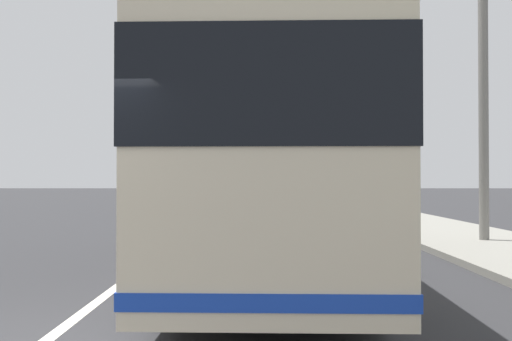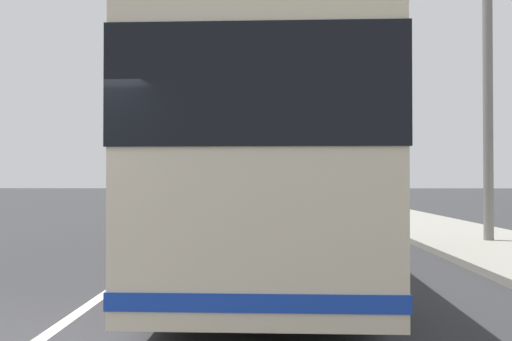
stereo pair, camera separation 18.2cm
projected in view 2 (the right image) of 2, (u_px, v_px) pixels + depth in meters
The scene contains 7 objects.
sidewalk_curb at pixel (474, 239), 15.75m from camera, with size 110.00×3.60×0.14m, color gray.
lane_divider_line at pixel (180, 241), 15.90m from camera, with size 110.00×0.16×0.01m, color silver.
coach_bus at pixel (271, 163), 10.68m from camera, with size 11.45×2.94×3.32m.
car_far_distant at pixel (173, 199), 29.28m from camera, with size 4.11×1.98×1.43m.
car_behind_bus at pixel (214, 191), 51.75m from camera, with size 4.21×1.94×1.35m.
car_ahead_same_lane at pixel (264, 193), 39.80m from camera, with size 4.06×1.97×1.58m.
utility_pole at pixel (488, 92), 14.85m from camera, with size 0.24×0.24×7.69m, color slate.
Camera 2 is at (-5.88, -2.33, 1.64)m, focal length 41.77 mm.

